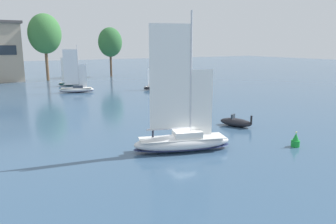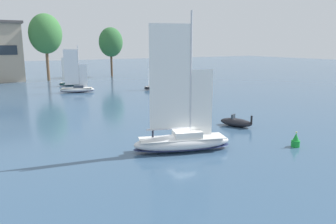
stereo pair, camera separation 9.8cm
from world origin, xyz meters
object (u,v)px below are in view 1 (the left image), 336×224
(sailboat_moored_mid_channel, at_px, (77,89))
(tree_shore_right, at_px, (45,34))
(channel_buoy, at_px, (296,141))
(tree_shore_left, at_px, (110,42))
(sailboat_main, at_px, (183,140))
(sailboat_moored_far_slip, at_px, (69,83))
(sailboat_moored_near_marina, at_px, (155,86))
(motor_tender, at_px, (236,122))

(sailboat_moored_mid_channel, bearing_deg, tree_shore_right, 91.54)
(sailboat_moored_mid_channel, distance_m, channel_buoy, 53.04)
(tree_shore_left, xyz_separation_m, sailboat_main, (-21.44, -78.56, -10.28))
(tree_shore_left, height_order, sailboat_moored_mid_channel, tree_shore_left)
(tree_shore_right, bearing_deg, sailboat_moored_far_slip, -82.67)
(sailboat_main, height_order, sailboat_moored_near_marina, sailboat_main)
(channel_buoy, bearing_deg, tree_shore_left, 83.08)
(tree_shore_right, relative_size, sailboat_moored_far_slip, 2.42)
(tree_shore_right, xyz_separation_m, sailboat_moored_near_marina, (18.76, -34.37, -13.03))
(tree_shore_right, distance_m, sailboat_moored_far_slip, 21.88)
(motor_tender, distance_m, channel_buoy, 10.06)
(channel_buoy, bearing_deg, sailboat_moored_far_slip, 97.47)
(motor_tender, bearing_deg, tree_shore_left, 82.50)
(tree_shore_left, distance_m, channel_buoy, 84.88)
(tree_shore_right, distance_m, sailboat_main, 78.04)
(tree_shore_right, height_order, sailboat_moored_far_slip, tree_shore_right)
(tree_shore_right, height_order, sailboat_main, tree_shore_right)
(tree_shore_left, height_order, sailboat_main, tree_shore_left)
(sailboat_moored_far_slip, bearing_deg, motor_tender, -80.70)
(tree_shore_left, bearing_deg, sailboat_main, -105.26)
(tree_shore_left, distance_m, sailboat_moored_near_marina, 37.52)
(sailboat_moored_far_slip, bearing_deg, channel_buoy, -82.53)
(tree_shore_left, distance_m, sailboat_moored_far_slip, 28.64)
(sailboat_moored_near_marina, bearing_deg, sailboat_moored_mid_channel, 166.11)
(sailboat_moored_near_marina, xyz_separation_m, sailboat_moored_mid_channel, (-17.96, 4.44, 0.13))
(tree_shore_left, distance_m, sailboat_moored_mid_channel, 38.78)
(sailboat_main, bearing_deg, sailboat_moored_near_marina, 65.60)
(sailboat_main, bearing_deg, motor_tender, 23.13)
(tree_shore_right, distance_m, sailboat_moored_mid_channel, 32.60)
(tree_shore_left, bearing_deg, sailboat_moored_far_slip, -134.50)
(tree_shore_left, relative_size, channel_buoy, 9.67)
(sailboat_moored_near_marina, relative_size, motor_tender, 1.84)
(tree_shore_right, xyz_separation_m, sailboat_moored_far_slip, (2.24, -17.40, -13.07))
(sailboat_main, distance_m, channel_buoy, 12.36)
(sailboat_main, relative_size, sailboat_moored_mid_channel, 1.32)
(sailboat_moored_far_slip, bearing_deg, sailboat_moored_mid_channel, -96.54)
(sailboat_moored_mid_channel, relative_size, motor_tender, 2.22)
(sailboat_moored_mid_channel, height_order, motor_tender, sailboat_moored_mid_channel)
(sailboat_main, bearing_deg, tree_shore_right, 89.57)
(sailboat_moored_near_marina, bearing_deg, sailboat_main, -114.40)
(sailboat_moored_near_marina, relative_size, channel_buoy, 5.23)
(sailboat_main, relative_size, sailboat_moored_near_marina, 1.60)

